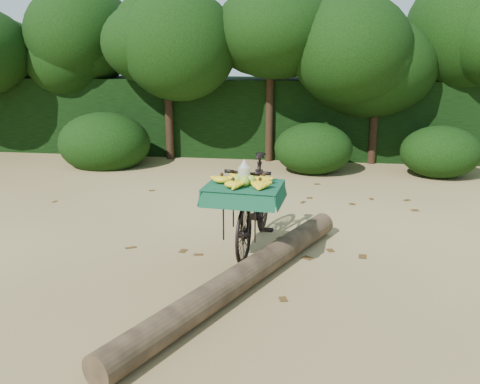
# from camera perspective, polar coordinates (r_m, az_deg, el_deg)

# --- Properties ---
(ground) EXTENTS (80.00, 80.00, 0.00)m
(ground) POSITION_cam_1_polar(r_m,az_deg,el_deg) (6.70, -5.12, -5.84)
(ground) COLOR tan
(ground) RESTS_ON ground
(vendor_bicycle) EXTENTS (0.90, 1.99, 1.18)m
(vendor_bicycle) POSITION_cam_1_polar(r_m,az_deg,el_deg) (6.38, 1.57, -1.18)
(vendor_bicycle) COLOR black
(vendor_bicycle) RESTS_ON ground
(fallen_log) EXTENTS (1.98, 3.78, 0.29)m
(fallen_log) POSITION_cam_1_polar(r_m,az_deg,el_deg) (5.45, 0.39, -9.37)
(fallen_log) COLOR brown
(fallen_log) RESTS_ON ground
(hedge_backdrop) EXTENTS (26.00, 1.80, 1.80)m
(hedge_backdrop) POSITION_cam_1_polar(r_m,az_deg,el_deg) (12.55, 1.41, 8.54)
(hedge_backdrop) COLOR black
(hedge_backdrop) RESTS_ON ground
(tree_row) EXTENTS (14.50, 2.00, 4.00)m
(tree_row) POSITION_cam_1_polar(r_m,az_deg,el_deg) (11.77, -2.27, 13.44)
(tree_row) COLOR black
(tree_row) RESTS_ON ground
(bush_clumps) EXTENTS (8.80, 1.70, 0.90)m
(bush_clumps) POSITION_cam_1_polar(r_m,az_deg,el_deg) (10.60, 2.79, 4.75)
(bush_clumps) COLOR black
(bush_clumps) RESTS_ON ground
(leaf_litter) EXTENTS (7.00, 7.30, 0.01)m
(leaf_litter) POSITION_cam_1_polar(r_m,az_deg,el_deg) (7.30, -3.95, -3.96)
(leaf_litter) COLOR #4E3214
(leaf_litter) RESTS_ON ground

